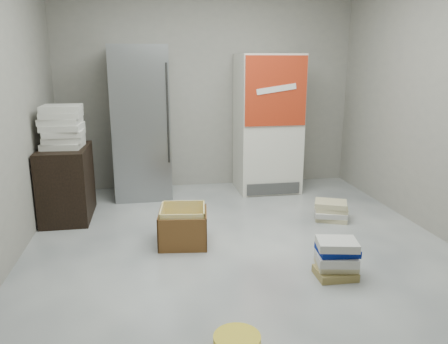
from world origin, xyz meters
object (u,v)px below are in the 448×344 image
(phonebook_stack_main, at_px, (336,258))
(cardboard_box, at_px, (183,229))
(coke_cooler, at_px, (268,123))
(wood_shelf, at_px, (67,183))
(steel_fridge, at_px, (141,123))

(phonebook_stack_main, height_order, cardboard_box, cardboard_box)
(coke_cooler, distance_m, cardboard_box, 2.23)
(coke_cooler, relative_size, cardboard_box, 3.57)
(wood_shelf, height_order, phonebook_stack_main, wood_shelf)
(coke_cooler, height_order, wood_shelf, coke_cooler)
(phonebook_stack_main, bearing_deg, steel_fridge, 130.59)
(coke_cooler, xyz_separation_m, phonebook_stack_main, (-0.10, -2.55, -0.75))
(phonebook_stack_main, bearing_deg, wood_shelf, 151.89)
(steel_fridge, xyz_separation_m, cardboard_box, (0.38, -1.67, -0.80))
(coke_cooler, bearing_deg, steel_fridge, 179.82)
(steel_fridge, xyz_separation_m, wood_shelf, (-0.83, -0.73, -0.55))
(steel_fridge, height_order, wood_shelf, steel_fridge)
(coke_cooler, distance_m, phonebook_stack_main, 2.66)
(phonebook_stack_main, bearing_deg, cardboard_box, 152.51)
(steel_fridge, distance_m, coke_cooler, 1.65)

